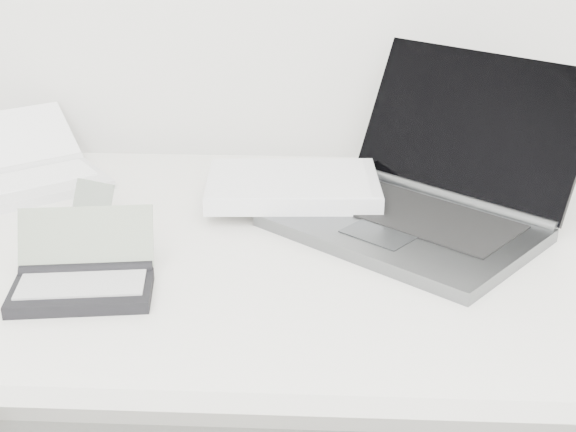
{
  "coord_description": "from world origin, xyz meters",
  "views": [
    {
      "loc": [
        0.02,
        0.41,
        1.28
      ],
      "look_at": [
        -0.03,
        1.51,
        0.79
      ],
      "focal_mm": 50.0,
      "sensor_mm": 36.0,
      "label": 1
    }
  ],
  "objects_px": {
    "desk": "(308,267)",
    "palmtop_charcoal": "(83,278)",
    "laptop_large": "(379,193)",
    "netbook_open_white": "(30,171)"
  },
  "relations": [
    {
      "from": "desk",
      "to": "palmtop_charcoal",
      "type": "bearing_deg",
      "value": -150.15
    },
    {
      "from": "desk",
      "to": "laptop_large",
      "type": "distance_m",
      "value": 0.18
    },
    {
      "from": "palmtop_charcoal",
      "to": "desk",
      "type": "bearing_deg",
      "value": 22.33
    },
    {
      "from": "desk",
      "to": "palmtop_charcoal",
      "type": "distance_m",
      "value": 0.36
    },
    {
      "from": "netbook_open_white",
      "to": "palmtop_charcoal",
      "type": "relative_size",
      "value": 1.76
    },
    {
      "from": "laptop_large",
      "to": "netbook_open_white",
      "type": "bearing_deg",
      "value": -152.36
    },
    {
      "from": "netbook_open_white",
      "to": "palmtop_charcoal",
      "type": "xyz_separation_m",
      "value": [
        0.22,
        -0.41,
        -0.0
      ]
    },
    {
      "from": "laptop_large",
      "to": "palmtop_charcoal",
      "type": "distance_m",
      "value": 0.51
    },
    {
      "from": "desk",
      "to": "netbook_open_white",
      "type": "xyz_separation_m",
      "value": [
        -0.52,
        0.23,
        0.07
      ]
    },
    {
      "from": "netbook_open_white",
      "to": "palmtop_charcoal",
      "type": "height_order",
      "value": "netbook_open_white"
    }
  ]
}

